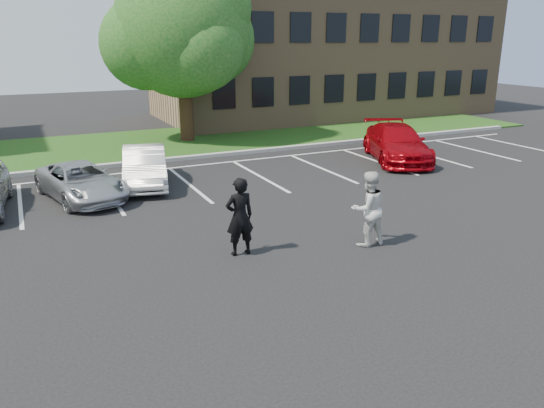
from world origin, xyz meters
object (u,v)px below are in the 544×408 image
(man_black_suit, at_px, (240,217))
(car_white_sedan, at_px, (145,167))
(car_red_compact, at_px, (397,143))
(office_building, at_px, (325,51))
(tree, at_px, (184,32))
(man_white_shirt, at_px, (368,209))
(car_silver_minivan, at_px, (81,182))

(man_black_suit, distance_m, car_white_sedan, 7.40)
(man_black_suit, relative_size, car_red_compact, 0.38)
(office_building, height_order, car_white_sedan, office_building)
(tree, relative_size, man_white_shirt, 4.53)
(car_white_sedan, distance_m, car_red_compact, 10.71)
(office_building, xyz_separation_m, car_red_compact, (-4.74, -14.07, -3.41))
(office_building, height_order, man_white_shirt, office_building)
(office_building, xyz_separation_m, man_white_shirt, (-11.60, -21.61, -3.19))
(man_black_suit, distance_m, car_silver_minivan, 7.22)
(man_black_suit, bearing_deg, car_red_compact, -146.48)
(office_building, relative_size, tree, 2.55)
(car_silver_minivan, distance_m, car_red_compact, 12.97)
(car_white_sedan, relative_size, car_red_compact, 0.80)
(office_building, distance_m, car_white_sedan, 20.75)
(car_silver_minivan, relative_size, car_white_sedan, 1.01)
(tree, bearing_deg, car_silver_minivan, -126.56)
(man_black_suit, height_order, car_silver_minivan, man_black_suit)
(car_white_sedan, bearing_deg, tree, 74.60)
(man_white_shirt, bearing_deg, car_white_sedan, -64.66)
(tree, height_order, man_white_shirt, tree)
(office_building, relative_size, man_white_shirt, 11.53)
(car_red_compact, bearing_deg, man_black_suit, -123.23)
(man_black_suit, height_order, car_white_sedan, man_black_suit)
(office_building, relative_size, car_silver_minivan, 5.32)
(man_black_suit, distance_m, man_white_shirt, 3.27)
(tree, height_order, car_white_sedan, tree)
(tree, height_order, man_black_suit, tree)
(tree, bearing_deg, office_building, 26.94)
(man_white_shirt, distance_m, car_white_sedan, 9.04)
(tree, relative_size, car_red_compact, 1.70)
(office_building, bearing_deg, car_red_compact, -108.62)
(office_building, height_order, tree, tree)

